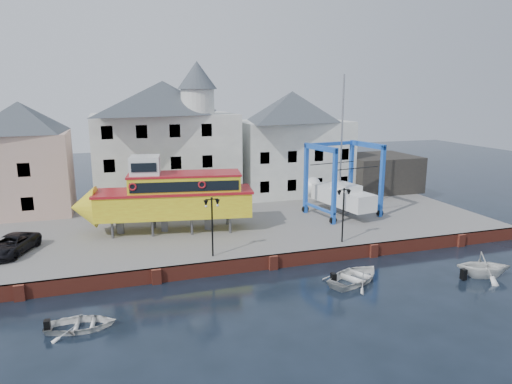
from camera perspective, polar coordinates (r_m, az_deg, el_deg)
name	(u,v)px	position (r m, az deg, el deg)	size (l,w,h in m)	color
ground	(273,269)	(32.39, 2.12, -9.61)	(140.00, 140.00, 0.00)	black
hardstanding	(232,221)	(42.18, -2.96, -3.62)	(44.00, 22.00, 1.00)	#64615E
quay_wall	(272,262)	(32.30, 2.06, -8.72)	(44.00, 0.47, 1.00)	maroon
building_pink	(23,158)	(47.24, -27.07, 3.77)	(8.00, 7.00, 10.30)	#CAA293
building_white_main	(166,140)	(47.16, -11.15, 6.35)	(14.00, 8.30, 14.00)	silver
building_white_right	(291,143)	(51.29, 4.46, 6.18)	(12.00, 8.00, 11.20)	silver
shed_dark	(378,173)	(54.63, 14.97, 2.37)	(8.00, 7.00, 4.00)	black
lamp_post_left	(212,212)	(31.11, -5.53, -2.48)	(1.12, 0.32, 4.20)	black
lamp_post_right	(344,201)	(34.54, 10.90, -1.15)	(1.12, 0.32, 4.20)	black
tour_boat	(164,196)	(37.36, -11.45, -0.53)	(14.63, 5.57, 6.22)	#59595E
travel_lift	(338,191)	(43.18, 10.16, 0.16)	(6.59, 8.62, 12.66)	#1541B3
van	(11,245)	(36.45, -28.26, -5.83)	(2.19, 4.75, 1.32)	black
motorboat_b	(355,281)	(31.14, 12.29, -10.84)	(3.18, 4.45, 0.92)	white
motorboat_c	(482,277)	(34.61, 26.45, -9.49)	(3.02, 3.50, 1.84)	white
motorboat_d	(81,329)	(26.56, -20.99, -15.68)	(2.55, 3.57, 0.74)	white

